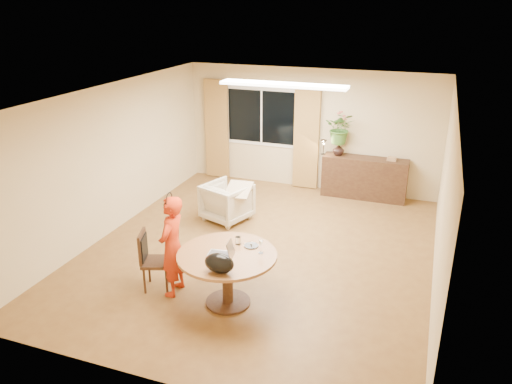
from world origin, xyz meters
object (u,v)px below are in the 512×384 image
at_px(child, 172,246).
at_px(sideboard, 364,178).
at_px(dining_table, 227,265).
at_px(dining_chair, 157,260).
at_px(armchair, 227,202).

relative_size(child, sideboard, 0.85).
bearing_deg(dining_table, child, -179.68).
xyz_separation_m(child, sideboard, (1.97, 4.60, -0.30)).
bearing_deg(dining_chair, dining_table, -19.92).
bearing_deg(child, dining_table, 87.20).
height_order(dining_table, child, child).
relative_size(armchair, sideboard, 0.46).
distance_m(dining_table, armchair, 2.80).
bearing_deg(sideboard, dining_table, -104.04).
relative_size(dining_chair, child, 0.60).
bearing_deg(armchair, sideboard, -118.60).
distance_m(dining_table, child, 0.83).
bearing_deg(dining_table, dining_chair, 179.04).
bearing_deg(armchair, child, 115.59).
xyz_separation_m(dining_table, dining_chair, (-1.11, 0.02, -0.16)).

